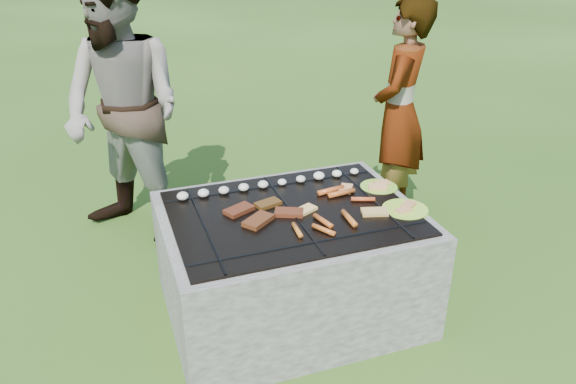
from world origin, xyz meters
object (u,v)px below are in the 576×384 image
fire_pit (291,266)px  plate_far (379,187)px  bystander (124,111)px  plate_near (405,209)px  cook (400,112)px

fire_pit → plate_far: size_ratio=5.85×
fire_pit → bystander: bystander is taller
plate_near → fire_pit: bearing=163.3°
plate_near → cook: size_ratio=0.19×
fire_pit → plate_near: (0.56, -0.17, 0.33)m
cook → bystander: 1.82m
bystander → fire_pit: bearing=-8.8°
cook → plate_near: bearing=14.1°
plate_near → bystander: 1.83m
plate_far → fire_pit: bearing=-168.2°
fire_pit → plate_far: bearing=11.8°
bystander → plate_far: bearing=10.6°
plate_near → cook: bearing=62.5°
fire_pit → bystander: size_ratio=0.74×
fire_pit → plate_near: bearing=-16.7°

